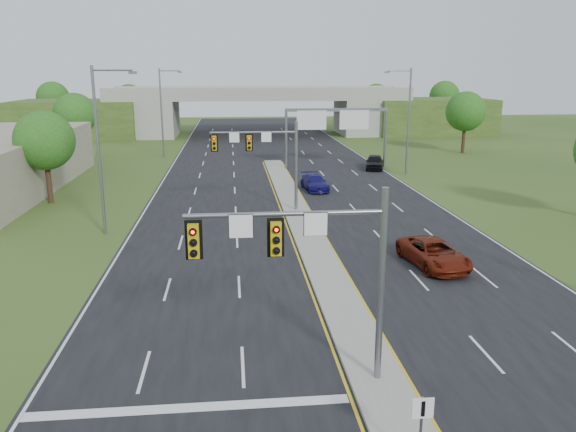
% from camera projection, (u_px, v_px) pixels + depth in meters
% --- Properties ---
extents(ground, '(240.00, 240.00, 0.00)m').
position_uv_depth(ground, '(377.00, 381.00, 19.84)').
color(ground, '#304D1B').
rests_on(ground, ground).
extents(road, '(24.00, 160.00, 0.02)m').
position_uv_depth(road, '(284.00, 186.00, 53.55)').
color(road, black).
rests_on(road, ground).
extents(median, '(2.00, 54.00, 0.16)m').
position_uv_depth(median, '(299.00, 216.00, 41.97)').
color(median, gray).
rests_on(median, road).
extents(lane_markings, '(23.72, 160.00, 0.01)m').
position_uv_depth(lane_markings, '(284.00, 200.00, 47.62)').
color(lane_markings, gold).
rests_on(lane_markings, road).
extents(signal_mast_near, '(6.62, 0.60, 7.00)m').
position_uv_depth(signal_mast_near, '(316.00, 257.00, 18.36)').
color(signal_mast_near, slate).
rests_on(signal_mast_near, ground).
extents(signal_mast_far, '(6.62, 0.60, 7.00)m').
position_uv_depth(signal_mast_far, '(267.00, 152.00, 42.45)').
color(signal_mast_far, slate).
rests_on(signal_mast_far, ground).
extents(keep_right_sign, '(0.60, 0.13, 2.20)m').
position_uv_depth(keep_right_sign, '(422.00, 420.00, 15.10)').
color(keep_right_sign, slate).
rests_on(keep_right_sign, ground).
extents(sign_gantry, '(11.58, 0.44, 6.67)m').
position_uv_depth(sign_gantry, '(335.00, 121.00, 62.45)').
color(sign_gantry, slate).
rests_on(sign_gantry, ground).
extents(overpass, '(80.00, 14.00, 8.10)m').
position_uv_depth(overpass, '(259.00, 114.00, 96.01)').
color(overpass, gray).
rests_on(overpass, ground).
extents(lightpole_l_mid, '(2.85, 0.25, 11.00)m').
position_uv_depth(lightpole_l_mid, '(101.00, 144.00, 36.28)').
color(lightpole_l_mid, slate).
rests_on(lightpole_l_mid, ground).
extents(lightpole_l_far, '(2.85, 0.25, 11.00)m').
position_uv_depth(lightpole_l_far, '(163.00, 109.00, 69.99)').
color(lightpole_l_far, slate).
rests_on(lightpole_l_far, ground).
extents(lightpole_r_far, '(2.85, 0.25, 11.00)m').
position_uv_depth(lightpole_r_far, '(407.00, 116.00, 58.14)').
color(lightpole_r_far, slate).
rests_on(lightpole_r_far, ground).
extents(tree_l_near, '(4.80, 4.80, 7.60)m').
position_uv_depth(tree_l_near, '(45.00, 141.00, 45.49)').
color(tree_l_near, '#382316').
rests_on(tree_l_near, ground).
extents(tree_l_mid, '(5.20, 5.20, 8.12)m').
position_uv_depth(tree_l_mid, '(75.00, 114.00, 69.10)').
color(tree_l_mid, '#382316').
rests_on(tree_l_mid, ground).
extents(tree_r_mid, '(5.20, 5.20, 8.12)m').
position_uv_depth(tree_r_mid, '(466.00, 111.00, 73.98)').
color(tree_r_mid, '#382316').
rests_on(tree_r_mid, ground).
extents(tree_back_a, '(6.00, 6.00, 8.85)m').
position_uv_depth(tree_back_a, '(53.00, 98.00, 105.22)').
color(tree_back_a, '#382316').
rests_on(tree_back_a, ground).
extents(tree_back_b, '(5.60, 5.60, 8.32)m').
position_uv_depth(tree_back_b, '(129.00, 99.00, 106.67)').
color(tree_back_b, '#382316').
rests_on(tree_back_b, ground).
extents(tree_back_c, '(5.60, 5.60, 8.32)m').
position_uv_depth(tree_back_c, '(376.00, 98.00, 111.36)').
color(tree_back_c, '#382316').
rests_on(tree_back_c, ground).
extents(tree_back_d, '(6.00, 6.00, 8.85)m').
position_uv_depth(tree_back_d, '(444.00, 96.00, 112.64)').
color(tree_back_d, '#382316').
rests_on(tree_back_d, ground).
extents(car_far_a, '(3.21, 5.67, 1.49)m').
position_uv_depth(car_far_a, '(434.00, 253.00, 31.37)').
color(car_far_a, '#601809').
rests_on(car_far_a, road).
extents(car_far_b, '(2.37, 4.90, 1.37)m').
position_uv_depth(car_far_b, '(315.00, 182.00, 51.66)').
color(car_far_b, '#110E57').
rests_on(car_far_b, road).
extents(car_far_c, '(3.01, 4.97, 1.58)m').
position_uv_depth(car_far_c, '(375.00, 162.00, 62.72)').
color(car_far_c, black).
rests_on(car_far_c, road).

